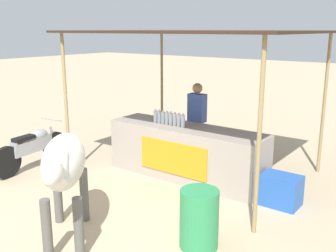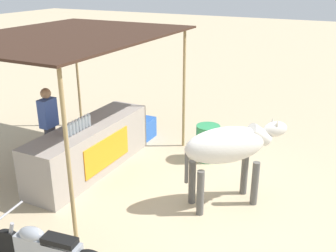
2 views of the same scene
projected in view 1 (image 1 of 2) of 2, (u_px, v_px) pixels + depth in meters
The scene contains 9 objects.
ground_plane at pixel (99, 222), 5.58m from camera, with size 60.00×60.00×0.00m, color tan.
stall_counter at pixel (186, 152), 7.18m from camera, with size 3.00×0.82×0.96m.
stall_awning at pixel (197, 37), 6.92m from camera, with size 4.20×3.20×2.65m.
water_bottle_row at pixel (169, 119), 7.20m from camera, with size 0.70×0.07×0.25m.
vendor_behind_counter at pixel (197, 123), 7.82m from camera, with size 0.34×0.22×1.65m.
cooler_box at pixel (280, 190), 6.09m from camera, with size 0.60×0.44×0.48m, color blue.
water_barrel at pixel (199, 219), 4.88m from camera, with size 0.49×0.49×0.76m, color #2D8C51.
cow at pixel (64, 165), 4.85m from camera, with size 1.54×1.55×1.44m.
motorcycle_parked at pixel (33, 147), 7.68m from camera, with size 0.55×1.80×0.90m.
Camera 1 is at (3.83, -3.49, 2.67)m, focal length 42.00 mm.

